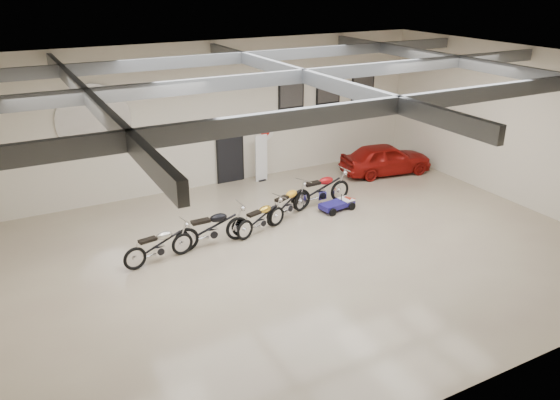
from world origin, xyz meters
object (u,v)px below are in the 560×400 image
motorcycle_red (321,189)px  vintage_car (386,159)px  banner_stand (261,157)px  motorcycle_silver (159,245)px  motorcycle_yellow (288,203)px  go_kart (340,202)px  motorcycle_black (212,227)px  motorcycle_gold (261,217)px

motorcycle_red → vintage_car: vintage_car is taller
banner_stand → motorcycle_silver: 6.59m
motorcycle_yellow → go_kart: motorcycle_yellow is taller
go_kart → vintage_car: 4.00m
banner_stand → vintage_car: banner_stand is taller
motorcycle_yellow → vintage_car: bearing=-4.6°
go_kart → motorcycle_red: bearing=117.0°
motorcycle_red → vintage_car: 4.08m
motorcycle_silver → motorcycle_black: bearing=-1.2°
motorcycle_silver → motorcycle_black: (1.58, 0.22, 0.06)m
motorcycle_gold → motorcycle_black: bearing=165.4°
motorcycle_silver → vintage_car: vintage_car is taller
go_kart → motorcycle_silver: bearing=179.2°
motorcycle_black → vintage_car: (7.95, 2.48, 0.03)m
banner_stand → go_kart: bearing=-79.7°
motorcycle_black → go_kart: size_ratio=1.51×
motorcycle_gold → motorcycle_red: (2.60, 0.91, 0.09)m
motorcycle_silver → motorcycle_yellow: motorcycle_yellow is taller
motorcycle_gold → vintage_car: size_ratio=0.54×
motorcycle_silver → motorcycle_red: size_ratio=0.87×
banner_stand → motorcycle_red: (0.67, -2.98, -0.31)m
motorcycle_black → go_kart: (4.53, 0.44, -0.30)m
banner_stand → motorcycle_gold: bearing=-122.7°
motorcycle_black → vintage_car: bearing=16.8°
motorcycle_black → vintage_car: vintage_car is taller
motorcycle_yellow → motorcycle_red: (1.43, 0.38, 0.05)m
motorcycle_silver → go_kart: (6.11, 0.67, -0.24)m
motorcycle_red → motorcycle_silver: bearing=-170.9°
motorcycle_red → go_kart: (0.38, -0.56, -0.32)m
motorcycle_yellow → vintage_car: vintage_car is taller
banner_stand → go_kart: size_ratio=1.25×
motorcycle_red → go_kart: 0.75m
banner_stand → go_kart: banner_stand is taller
banner_stand → motorcycle_gold: (-1.93, -3.89, -0.41)m
banner_stand → motorcycle_gold: size_ratio=0.96×
vintage_car → go_kart: bearing=129.8°
motorcycle_silver → motorcycle_yellow: 4.38m
banner_stand → motorcycle_red: 3.07m
banner_stand → motorcycle_black: (-3.48, -3.98, -0.33)m
motorcycle_black → motorcycle_yellow: size_ratio=1.07×
banner_stand → motorcycle_red: size_ratio=0.80×
banner_stand → motorcycle_red: bearing=-83.6°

